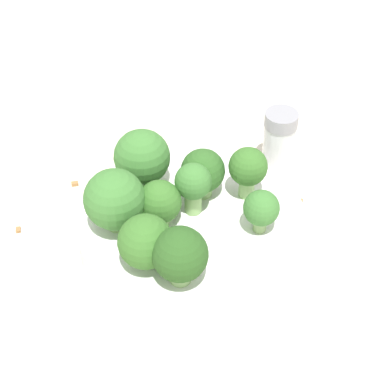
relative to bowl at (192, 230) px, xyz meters
The scene contains 16 objects.
ground_plane 0.02m from the bowl, ahead, with size 3.00×3.00×0.00m, color beige.
bowl is the anchor object (origin of this frame).
broccoli_floret_0 0.08m from the bowl, behind, with size 0.03×0.03×0.05m.
broccoli_floret_1 0.09m from the bowl, 64.03° to the left, with size 0.05×0.05×0.05m.
broccoli_floret_2 0.08m from the bowl, 142.72° to the right, with size 0.04×0.04×0.06m.
broccoli_floret_3 0.09m from the bowl, 92.72° to the left, with size 0.05×0.05×0.06m.
broccoli_floret_4 0.05m from the bowl, 71.00° to the right, with size 0.04×0.04×0.06m.
broccoli_floret_5 0.09m from the bowl, 36.15° to the right, with size 0.06×0.06×0.06m.
broccoli_floret_6 0.05m from the bowl, 21.18° to the left, with size 0.04×0.04×0.05m.
broccoli_floret_7 0.09m from the bowl, 18.07° to the left, with size 0.06×0.06×0.06m.
broccoli_floret_8 0.06m from the bowl, 100.43° to the right, with size 0.04×0.04×0.05m.
pepper_shaker 0.16m from the bowl, 120.95° to the right, with size 0.04×0.04×0.07m.
almond_crumb_0 0.12m from the bowl, 101.23° to the right, with size 0.01×0.01×0.01m, color tan.
almond_crumb_1 0.16m from the bowl, 26.84° to the right, with size 0.01×0.01×0.01m, color olive.
almond_crumb_2 0.18m from the bowl, ahead, with size 0.01×0.00×0.01m, color olive.
almond_crumb_3 0.13m from the bowl, 144.93° to the right, with size 0.01×0.00×0.01m, color olive.
Camera 1 is at (-0.06, 0.44, 0.47)m, focal length 60.00 mm.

